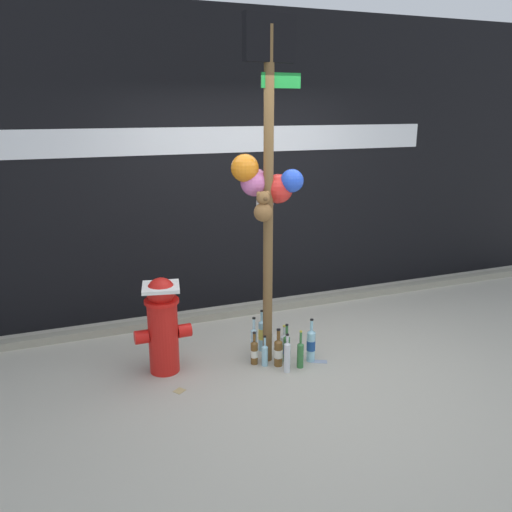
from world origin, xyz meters
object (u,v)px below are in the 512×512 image
at_px(bottle_0, 300,354).
at_px(bottle_2, 278,352).
at_px(bottle_7, 254,341).
at_px(fire_hydrant, 163,323).
at_px(memorial_post, 267,172).
at_px(bottle_5, 262,334).
at_px(bottle_3, 287,356).
at_px(bottle_4, 284,344).
at_px(bottle_9, 287,348).
at_px(bottle_6, 254,352).
at_px(bottle_1, 311,345).
at_px(bottle_8, 265,354).

height_order(bottle_0, bottle_2, same).
bearing_deg(bottle_7, fire_hydrant, 177.61).
bearing_deg(bottle_0, memorial_post, 128.19).
bearing_deg(bottle_7, bottle_5, 40.15).
bearing_deg(bottle_3, bottle_4, 70.40).
height_order(bottle_7, bottle_9, bottle_7).
bearing_deg(bottle_0, bottle_9, 113.70).
relative_size(bottle_6, bottle_9, 0.85).
relative_size(bottle_2, bottle_9, 0.97).
relative_size(bottle_2, bottle_4, 1.19).
bearing_deg(bottle_1, bottle_5, 132.61).
distance_m(bottle_2, bottle_4, 0.22).
bearing_deg(bottle_4, bottle_3, -109.60).
relative_size(bottle_0, bottle_7, 0.90).
xyz_separation_m(fire_hydrant, bottle_3, (1.00, -0.41, -0.30)).
distance_m(bottle_1, bottle_5, 0.50).
bearing_deg(bottle_8, bottle_4, 27.32).
xyz_separation_m(bottle_7, bottle_9, (0.25, -0.19, -0.02)).
relative_size(fire_hydrant, bottle_5, 2.11).
relative_size(fire_hydrant, bottle_3, 2.39).
distance_m(fire_hydrant, bottle_2, 1.06).
distance_m(bottle_6, bottle_9, 0.30).
relative_size(bottle_0, bottle_4, 1.18).
distance_m(bottle_1, bottle_4, 0.27).
xyz_separation_m(bottle_8, bottle_9, (0.22, 0.00, 0.03)).
relative_size(bottle_0, bottle_6, 1.14).
bearing_deg(bottle_0, bottle_2, 148.97).
bearing_deg(bottle_7, bottle_0, -47.94).
distance_m(fire_hydrant, bottle_6, 0.87).
bearing_deg(bottle_5, memorial_post, -97.63).
distance_m(bottle_7, bottle_8, 0.21).
bearing_deg(memorial_post, bottle_5, 82.37).
bearing_deg(bottle_8, bottle_5, 73.23).
bearing_deg(bottle_7, bottle_1, -30.37).
distance_m(bottle_1, bottle_3, 0.31).
relative_size(memorial_post, bottle_5, 7.21).
bearing_deg(bottle_3, memorial_post, 103.00).
relative_size(fire_hydrant, bottle_4, 2.88).
xyz_separation_m(bottle_1, bottle_9, (-0.21, 0.07, -0.03)).
bearing_deg(bottle_5, bottle_3, -84.25).
distance_m(fire_hydrant, bottle_5, 1.00).
relative_size(bottle_2, bottle_8, 1.23).
height_order(bottle_1, bottle_5, bottle_1).
relative_size(bottle_3, bottle_5, 0.88).
distance_m(fire_hydrant, bottle_0, 1.25).
height_order(fire_hydrant, bottle_0, fire_hydrant).
distance_m(bottle_2, bottle_5, 0.35).
height_order(bottle_2, bottle_5, bottle_5).
bearing_deg(bottle_5, bottle_4, -47.20).
bearing_deg(bottle_9, bottle_7, 141.66).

